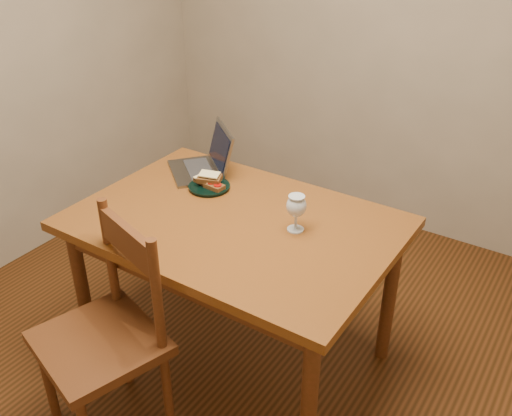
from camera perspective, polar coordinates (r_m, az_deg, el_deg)
The scene contains 10 objects.
floor at distance 2.75m, azimuth -1.34°, elevation -15.37°, with size 3.20×3.20×0.02m, color black.
back_wall at distance 3.44m, azimuth 14.58°, elevation 18.20°, with size 3.20×0.02×2.60m, color gray.
table at distance 2.38m, azimuth -2.13°, elevation -2.95°, with size 1.30×0.90×0.74m.
chair at distance 2.22m, azimuth -15.01°, elevation -11.53°, with size 0.54×0.53×0.47m.
plate at distance 2.57m, azimuth -4.69°, elevation 2.12°, with size 0.19×0.19×0.02m, color black.
sandwich_cheese at distance 2.59m, azimuth -5.14°, elevation 2.82°, with size 0.10×0.06×0.03m, color #381E0C, non-canonical shape.
sandwich_tomato at distance 2.54m, azimuth -4.19°, elevation 2.27°, with size 0.09×0.05×0.03m, color #381E0C, non-canonical shape.
sandwich_top at distance 2.56m, azimuth -4.67°, elevation 3.06°, with size 0.11×0.06×0.03m, color #381E0C, non-canonical shape.
milk_glass at distance 2.23m, azimuth 4.03°, elevation -0.50°, with size 0.08×0.08×0.16m, color white, non-canonical shape.
laptop at distance 2.72m, azimuth -4.97°, elevation 4.80°, with size 0.40×0.39×0.21m.
Camera 1 is at (1.12, -1.59, 1.94)m, focal length 40.00 mm.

